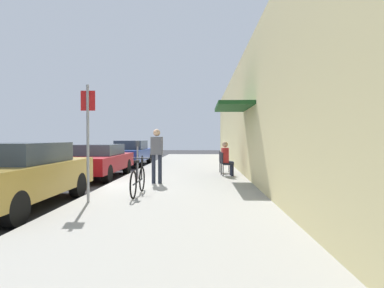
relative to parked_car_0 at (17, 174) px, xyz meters
The scene contains 13 objects.
ground_plane 3.05m from the parked_car_0, 68.14° to the left, with size 60.00×60.00×0.00m, color #2D2D30.
sidewalk_slab 5.85m from the parked_car_0, 54.76° to the left, with size 4.50×32.00×0.12m, color #9E9B93.
building_facade 7.63m from the parked_car_0, 39.50° to the left, with size 1.40×32.00×4.80m.
parked_car_0 is the anchor object (origin of this frame).
parked_car_1 5.26m from the parked_car_0, 90.00° to the left, with size 1.80×4.40×1.30m.
parked_car_2 10.84m from the parked_car_0, 90.00° to the left, with size 1.80×4.40×1.40m.
parking_meter 5.42m from the parked_car_0, 73.37° to the left, with size 0.12×0.10×1.32m.
street_sign 1.75m from the parked_car_0, ahead, with size 0.32×0.06×2.60m.
bicycle_0 2.67m from the parked_car_0, 24.42° to the left, with size 0.46×1.71×0.90m.
cafe_chair_0 7.11m from the parked_car_0, 46.58° to the left, with size 0.49×0.49×0.87m.
seated_patron_0 7.16m from the parked_car_0, 46.27° to the left, with size 0.46×0.40×1.29m.
cafe_chair_1 7.84m from the parked_car_0, 51.43° to the left, with size 0.48×0.48×0.87m.
pedestrian_standing 4.04m from the parked_car_0, 49.70° to the left, with size 0.36×0.22×1.70m.
Camera 1 is at (2.93, -9.39, 1.55)m, focal length 29.22 mm.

